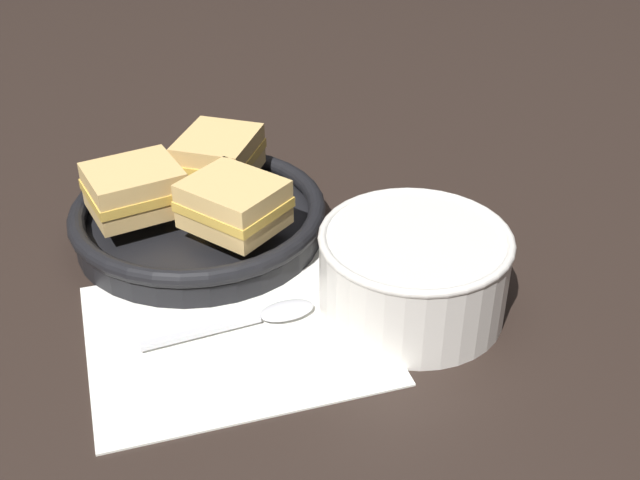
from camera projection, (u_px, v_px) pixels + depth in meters
name	position (u px, v px, depth m)	size (l,w,h in m)	color
ground_plane	(329.00, 281.00, 0.77)	(4.00, 4.00, 0.00)	black
napkin	(235.00, 332.00, 0.70)	(0.27, 0.24, 0.00)	white
soup_bowl	(414.00, 268.00, 0.71)	(0.17, 0.17, 0.08)	silver
spoon	(264.00, 316.00, 0.71)	(0.16, 0.05, 0.01)	silver
skillet	(199.00, 219.00, 0.82)	(0.26, 0.26, 0.04)	black
sandwich_near_left	(219.00, 156.00, 0.85)	(0.11, 0.11, 0.05)	#DBB26B
sandwich_near_right	(134.00, 189.00, 0.79)	(0.11, 0.10, 0.05)	#DBB26B
sandwich_far_left	(234.00, 204.00, 0.76)	(0.12, 0.12, 0.05)	#DBB26B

